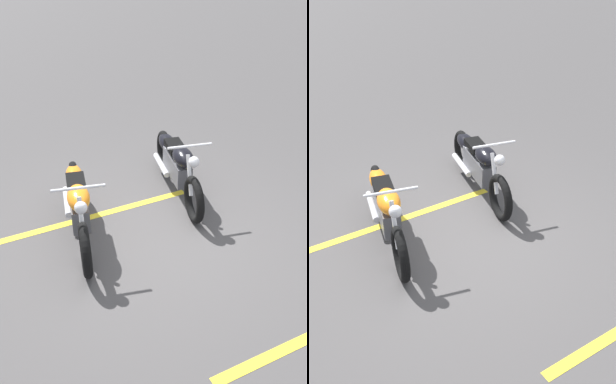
# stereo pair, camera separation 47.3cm
# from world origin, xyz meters

# --- Properties ---
(ground_plane) EXTENTS (60.00, 60.00, 0.00)m
(ground_plane) POSITION_xyz_m (0.00, 0.00, 0.00)
(ground_plane) COLOR #474444
(motorcycle_bright_foreground) EXTENTS (2.16, 0.83, 1.04)m
(motorcycle_bright_foreground) POSITION_xyz_m (-0.57, -0.84, 0.46)
(motorcycle_bright_foreground) COLOR black
(motorcycle_bright_foreground) RESTS_ON ground
(motorcycle_dark_foreground) EXTENTS (2.17, 0.81, 1.04)m
(motorcycle_dark_foreground) POSITION_xyz_m (-0.84, 0.87, 0.46)
(motorcycle_dark_foreground) COLOR black
(motorcycle_dark_foreground) RESTS_ON ground
(parking_stripe_near) EXTENTS (0.30, 3.20, 0.01)m
(parking_stripe_near) POSITION_xyz_m (-0.82, -0.66, 0.00)
(parking_stripe_near) COLOR yellow
(parking_stripe_near) RESTS_ON ground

